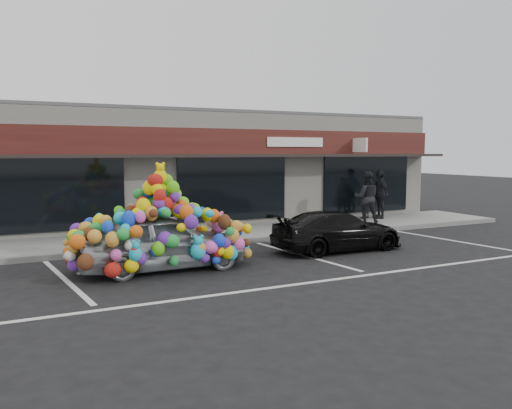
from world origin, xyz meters
name	(u,v)px	position (x,y,z in m)	size (l,w,h in m)	color
ground	(207,267)	(0.00, 0.00, 0.00)	(90.00, 90.00, 0.00)	black
shop_building	(132,168)	(0.00, 8.44, 2.16)	(24.00, 7.20, 4.31)	silver
sidewalk	(163,239)	(0.00, 4.00, 0.07)	(26.00, 3.00, 0.15)	gray
kerb	(177,247)	(0.00, 2.50, 0.07)	(26.00, 0.18, 0.16)	slate
parking_stripe_left	(66,280)	(-3.20, 0.20, 0.00)	(0.12, 4.40, 0.01)	silver
parking_stripe_mid	(303,255)	(2.80, 0.20, 0.00)	(0.12, 4.40, 0.01)	silver
parking_stripe_right	(450,240)	(8.20, 0.20, 0.00)	(0.12, 4.40, 0.01)	silver
lane_line	(330,280)	(2.00, -2.30, 0.00)	(14.00, 0.12, 0.01)	silver
toy_car	(162,235)	(-1.04, 0.24, 0.83)	(2.88, 4.23, 2.46)	#B8BCC3
black_sedan	(337,231)	(4.04, 0.39, 0.56)	(3.88, 1.58, 1.13)	black
pedestrian_a	(365,198)	(8.30, 4.65, 0.95)	(0.58, 0.38, 1.60)	#222328
pedestrian_b	(366,197)	(7.63, 3.70, 1.11)	(0.93, 0.72, 1.91)	black
pedestrian_c	(380,194)	(8.89, 4.47, 1.12)	(0.47, 1.13, 1.93)	#262328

